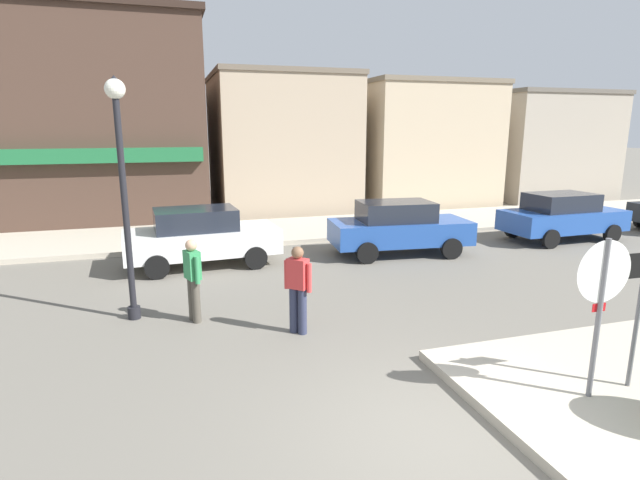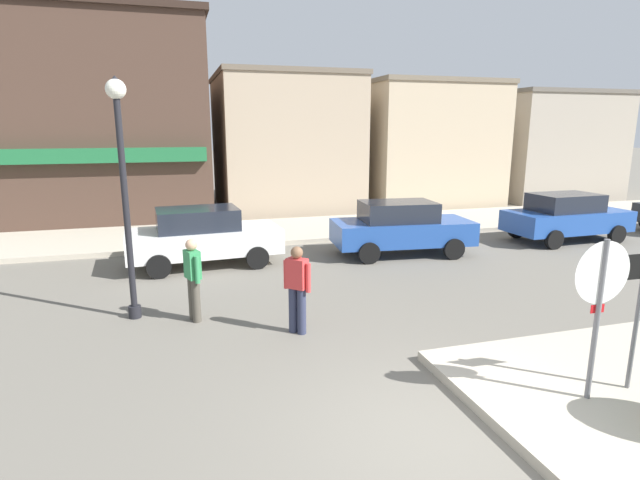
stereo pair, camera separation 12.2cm
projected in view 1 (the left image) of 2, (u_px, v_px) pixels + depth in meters
ground_plane at (450, 441)px, 5.92m from camera, size 160.00×160.00×0.00m
kerb_far at (260, 232)px, 17.49m from camera, size 80.00×4.00×0.15m
stop_sign at (601, 298)px, 6.35m from camera, size 0.82×0.07×2.30m
one_way_sign at (639, 305)px, 6.65m from camera, size 0.60×0.06×2.10m
lamp_post at (122, 166)px, 9.09m from camera, size 0.36×0.36×4.54m
parked_car_nearest at (201, 236)px, 13.30m from camera, size 4.11×2.08×1.56m
parked_car_second at (399, 227)px, 14.54m from camera, size 4.14×2.17×1.56m
parked_car_third at (562, 216)px, 16.36m from camera, size 4.04×1.96×1.56m
pedestrian_crossing_near at (193, 278)px, 9.43m from camera, size 0.32×0.55×1.61m
pedestrian_crossing_far at (298, 287)px, 8.87m from camera, size 0.45×0.45×1.61m
building_corner_shop at (96, 121)px, 21.36m from camera, size 8.76×10.18×7.86m
building_storefront_left_near at (279, 143)px, 22.78m from camera, size 5.97×6.67×5.93m
building_storefront_left_mid at (413, 144)px, 24.63m from camera, size 6.20×6.74×5.73m
building_storefront_right_near at (530, 145)px, 27.11m from camera, size 6.36×6.66×5.44m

